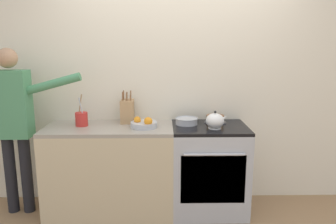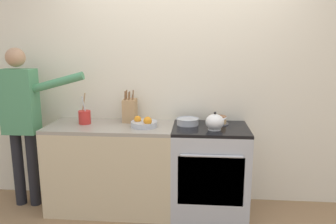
{
  "view_description": "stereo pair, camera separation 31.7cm",
  "coord_description": "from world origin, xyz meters",
  "views": [
    {
      "loc": [
        -0.15,
        -2.84,
        1.69
      ],
      "look_at": [
        -0.1,
        0.27,
        1.04
      ],
      "focal_mm": 35.0,
      "sensor_mm": 36.0,
      "label": 1
    },
    {
      "loc": [
        0.16,
        -2.83,
        1.69
      ],
      "look_at": [
        -0.1,
        0.27,
        1.04
      ],
      "focal_mm": 35.0,
      "sensor_mm": 36.0,
      "label": 2
    }
  ],
  "objects": [
    {
      "name": "stove_range",
      "position": [
        0.32,
        0.3,
        0.45
      ],
      "size": [
        0.74,
        0.63,
        0.89
      ],
      "color": "#B7BABF",
      "rests_on": "ground_plane"
    },
    {
      "name": "person_baker",
      "position": [
        -1.6,
        0.29,
        0.99
      ],
      "size": [
        0.93,
        0.2,
        1.66
      ],
      "rotation": [
        0.0,
        0.0,
        0.24
      ],
      "color": "black",
      "rests_on": "ground_plane"
    },
    {
      "name": "utensil_crock",
      "position": [
        -0.96,
        0.33,
        0.96
      ],
      "size": [
        0.12,
        0.12,
        0.31
      ],
      "color": "red",
      "rests_on": "counter_cabinet"
    },
    {
      "name": "layer_cake",
      "position": [
        0.39,
        0.44,
        0.93
      ],
      "size": [
        0.22,
        0.22,
        0.08
      ],
      "color": "#4C4C51",
      "rests_on": "stove_range"
    },
    {
      "name": "knife_block",
      "position": [
        -0.52,
        0.46,
        1.01
      ],
      "size": [
        0.13,
        0.18,
        0.33
      ],
      "color": "tan",
      "rests_on": "counter_cabinet"
    },
    {
      "name": "ground_plane",
      "position": [
        0.0,
        0.0,
        0.0
      ],
      "size": [
        16.0,
        16.0,
        0.0
      ],
      "primitive_type": "plane",
      "color": "#93704C"
    },
    {
      "name": "mixing_bowl",
      "position": [
        0.09,
        0.37,
        0.93
      ],
      "size": [
        0.23,
        0.23,
        0.07
      ],
      "color": "#B7BABF",
      "rests_on": "stove_range"
    },
    {
      "name": "wall_back",
      "position": [
        0.0,
        0.62,
        1.3
      ],
      "size": [
        8.0,
        0.04,
        2.6
      ],
      "color": "silver",
      "rests_on": "ground_plane"
    },
    {
      "name": "tea_kettle",
      "position": [
        0.35,
        0.2,
        0.97
      ],
      "size": [
        0.22,
        0.18,
        0.17
      ],
      "color": "white",
      "rests_on": "stove_range"
    },
    {
      "name": "counter_cabinet",
      "position": [
        -0.69,
        0.3,
        0.45
      ],
      "size": [
        1.26,
        0.6,
        0.89
      ],
      "color": "beige",
      "rests_on": "ground_plane"
    },
    {
      "name": "fruit_bowl",
      "position": [
        -0.34,
        0.25,
        0.93
      ],
      "size": [
        0.26,
        0.26,
        0.12
      ],
      "color": "#B7BABF",
      "rests_on": "counter_cabinet"
    }
  ]
}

